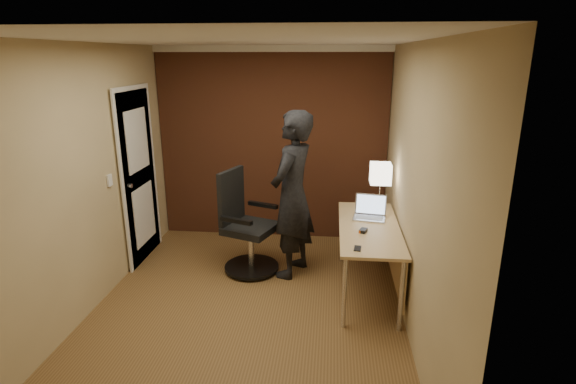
# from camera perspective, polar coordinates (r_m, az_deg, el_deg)

# --- Properties ---
(room) EXTENTS (4.00, 4.00, 4.00)m
(room) POSITION_cam_1_polar(r_m,az_deg,el_deg) (5.53, -5.45, 6.34)
(room) COLOR brown
(room) RESTS_ON ground
(desk) EXTENTS (0.60, 1.50, 0.73)m
(desk) POSITION_cam_1_polar(r_m,az_deg,el_deg) (4.67, 11.10, -5.76)
(desk) COLOR #D9AF7D
(desk) RESTS_ON ground
(desk_lamp) EXTENTS (0.22, 0.22, 0.54)m
(desk_lamp) POSITION_cam_1_polar(r_m,az_deg,el_deg) (4.97, 11.67, 2.24)
(desk_lamp) COLOR silver
(desk_lamp) RESTS_ON desk
(laptop) EXTENTS (0.37, 0.31, 0.23)m
(laptop) POSITION_cam_1_polar(r_m,az_deg,el_deg) (4.85, 10.36, -2.43)
(laptop) COLOR silver
(laptop) RESTS_ON desk
(mouse) EXTENTS (0.09, 0.11, 0.03)m
(mouse) POSITION_cam_1_polar(r_m,az_deg,el_deg) (4.45, 9.53, -4.85)
(mouse) COLOR black
(mouse) RESTS_ON desk
(phone) EXTENTS (0.07, 0.12, 0.01)m
(phone) POSITION_cam_1_polar(r_m,az_deg,el_deg) (4.07, 8.81, -7.09)
(phone) COLOR black
(phone) RESTS_ON desk
(office_chair) EXTENTS (0.67, 0.73, 1.14)m
(office_chair) POSITION_cam_1_polar(r_m,az_deg,el_deg) (5.11, -5.47, -4.63)
(office_chair) COLOR black
(office_chair) RESTS_ON ground
(person) EXTENTS (0.65, 0.79, 1.85)m
(person) POSITION_cam_1_polar(r_m,az_deg,el_deg) (4.88, 0.56, -0.43)
(person) COLOR black
(person) RESTS_ON ground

